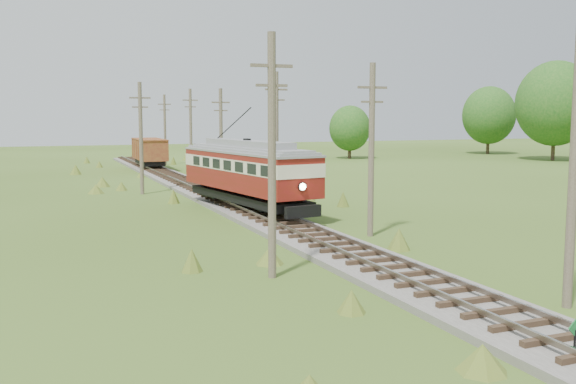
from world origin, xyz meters
name	(u,v)px	position (x,y,z in m)	size (l,w,h in m)	color
railbed_main	(220,198)	(0.00, 34.00, 0.19)	(3.60, 96.00, 0.57)	#605B54
switch_marker	(575,336)	(-0.20, 1.50, 0.63)	(0.45, 0.06, 1.08)	black
streetcar	(247,169)	(0.00, 27.66, 2.76)	(4.96, 13.26, 6.00)	black
gondola	(149,151)	(0.00, 62.86, 2.16)	(3.09, 8.95, 2.95)	black
gravel_pile	(217,175)	(3.45, 47.13, 0.63)	(3.70, 3.93, 1.35)	gray
utility_pole_r_1	(574,168)	(3.10, 5.00, 4.40)	(0.30, 0.30, 8.80)	brown
utility_pole_r_2	(371,148)	(3.30, 18.00, 4.42)	(1.60, 0.30, 8.60)	brown
utility_pole_r_3	(276,137)	(3.20, 31.00, 4.63)	(1.60, 0.30, 9.00)	brown
utility_pole_r_4	(221,136)	(3.00, 44.00, 4.32)	(1.60, 0.30, 8.40)	brown
utility_pole_r_5	(191,130)	(3.40, 57.00, 4.58)	(1.60, 0.30, 8.90)	brown
utility_pole_r_6	(165,129)	(3.20, 70.00, 4.47)	(1.60, 0.30, 8.70)	brown
utility_pole_l_a	(272,154)	(-4.20, 12.00, 4.63)	(1.60, 0.30, 9.00)	brown
utility_pole_l_b	(141,137)	(-4.50, 40.00, 4.42)	(1.60, 0.30, 8.60)	brown
tree_right_4	(555,104)	(54.00, 58.00, 7.75)	(10.50, 10.50, 13.53)	#38281C
tree_right_5	(489,115)	(56.00, 74.00, 6.19)	(8.40, 8.40, 10.82)	#38281C
tree_mid_b	(350,128)	(30.00, 72.00, 4.33)	(5.88, 5.88, 7.57)	#38281C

